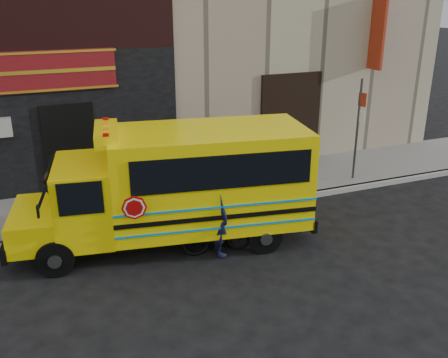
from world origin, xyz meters
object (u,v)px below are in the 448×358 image
bicycle (218,233)px  school_bus (181,183)px  cyclist (219,216)px  sign_pole (358,127)px

bicycle → school_bus: bearing=39.4°
cyclist → school_bus: bearing=37.7°
sign_pole → bicycle: 6.29m
sign_pole → cyclist: bearing=-154.2°
sign_pole → bicycle: (-5.58, -2.61, -1.28)m
bicycle → cyclist: 0.47m
sign_pole → cyclist: size_ratio=1.67×
school_bus → cyclist: 1.25m
school_bus → bicycle: (0.59, -0.87, -0.99)m
school_bus → cyclist: school_bus is taller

